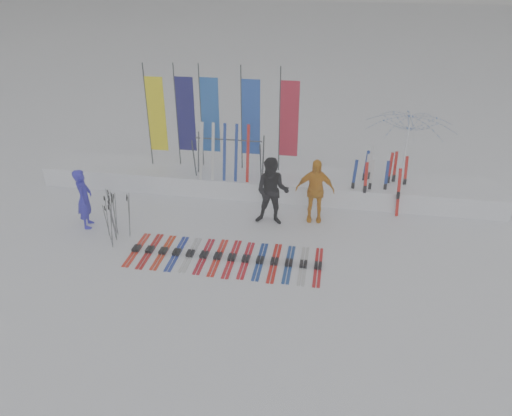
% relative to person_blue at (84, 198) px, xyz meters
% --- Properties ---
extents(ground, '(120.00, 120.00, 0.00)m').
position_rel_person_blue_xyz_m(ground, '(4.48, -1.66, -0.84)').
color(ground, white).
rests_on(ground, ground).
extents(snow_bank, '(14.00, 1.60, 0.60)m').
position_rel_person_blue_xyz_m(snow_bank, '(4.48, 2.94, -0.54)').
color(snow_bank, white).
rests_on(snow_bank, ground).
extents(person_blue, '(0.55, 0.70, 1.68)m').
position_rel_person_blue_xyz_m(person_blue, '(0.00, 0.00, 0.00)').
color(person_blue, '#2520BC').
rests_on(person_blue, ground).
extents(person_black, '(0.95, 0.75, 1.92)m').
position_rel_person_blue_xyz_m(person_black, '(4.94, 0.99, 0.12)').
color(person_black, black).
rests_on(person_black, ground).
extents(person_yellow, '(1.09, 0.51, 1.82)m').
position_rel_person_blue_xyz_m(person_yellow, '(6.07, 1.37, 0.07)').
color(person_yellow, orange).
rests_on(person_yellow, ground).
extents(tent_canopy, '(2.92, 2.97, 2.48)m').
position_rel_person_blue_xyz_m(tent_canopy, '(8.67, 3.91, 0.40)').
color(tent_canopy, white).
rests_on(tent_canopy, ground).
extents(ski_row, '(4.75, 1.69, 0.07)m').
position_rel_person_blue_xyz_m(ski_row, '(4.07, -0.95, -0.80)').
color(ski_row, red).
rests_on(ski_row, ground).
extents(pole_cluster, '(0.71, 0.85, 1.25)m').
position_rel_person_blue_xyz_m(pole_cluster, '(1.02, -0.46, -0.23)').
color(pole_cluster, '#595B60').
rests_on(pole_cluster, ground).
extents(feather_flags, '(4.62, 0.23, 3.20)m').
position_rel_person_blue_xyz_m(feather_flags, '(2.93, 3.21, 1.41)').
color(feather_flags, '#383A3F').
rests_on(feather_flags, ground).
extents(ski_rack, '(2.04, 0.80, 1.23)m').
position_rel_person_blue_xyz_m(ski_rack, '(3.42, 2.54, 0.55)').
color(ski_rack, '#383A3F').
rests_on(ski_rack, ground).
extents(upright_skis, '(1.59, 1.10, 1.68)m').
position_rel_person_blue_xyz_m(upright_skis, '(7.82, 2.57, -0.07)').
color(upright_skis, silver).
rests_on(upright_skis, ground).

